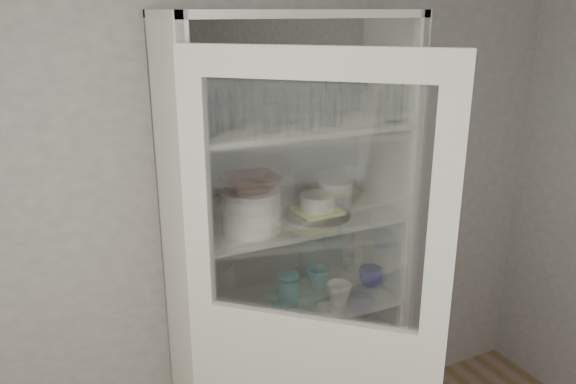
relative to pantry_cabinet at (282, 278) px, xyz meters
name	(u,v)px	position (x,y,z in m)	size (l,w,h in m)	color
wall_back	(225,199)	(-0.20, 0.16, 0.36)	(3.60, 0.02, 2.60)	gray
pantry_cabinet	(282,278)	(0.00, 0.00, 0.00)	(1.00, 0.45, 2.10)	silver
cupboard_door	(310,373)	(-0.17, -0.59, -0.07)	(0.70, 0.63, 2.00)	silver
tumbler_0	(199,120)	(-0.41, -0.20, 0.79)	(0.07, 0.07, 0.15)	silver
tumbler_1	(203,121)	(-0.39, -0.18, 0.79)	(0.07, 0.07, 0.13)	silver
tumbler_2	(305,110)	(0.01, -0.19, 0.79)	(0.07, 0.07, 0.15)	silver
tumbler_3	(271,116)	(-0.14, -0.20, 0.78)	(0.06, 0.06, 0.13)	silver
tumbler_4	(328,110)	(0.12, -0.17, 0.79)	(0.06, 0.06, 0.13)	silver
tumbler_5	(336,110)	(0.15, -0.18, 0.78)	(0.06, 0.06, 0.12)	silver
tumbler_6	(394,103)	(0.41, -0.21, 0.80)	(0.07, 0.07, 0.15)	silver
tumbler_7	(187,114)	(-0.41, -0.04, 0.79)	(0.07, 0.07, 0.14)	silver
tumbler_8	(237,111)	(-0.22, -0.07, 0.79)	(0.07, 0.07, 0.14)	silver
tumbler_9	(226,109)	(-0.26, -0.06, 0.80)	(0.08, 0.08, 0.16)	silver
tumbler_10	(274,106)	(-0.05, -0.05, 0.80)	(0.08, 0.08, 0.15)	silver
tumbler_11	(294,105)	(0.03, -0.05, 0.79)	(0.07, 0.07, 0.14)	silver
goblet_0	(181,108)	(-0.41, 0.04, 0.80)	(0.07, 0.07, 0.16)	silver
goblet_1	(238,100)	(-0.18, 0.03, 0.81)	(0.08, 0.08, 0.19)	silver
goblet_2	(333,94)	(0.26, 0.04, 0.81)	(0.08, 0.08, 0.18)	silver
goblet_3	(359,93)	(0.41, 0.06, 0.80)	(0.07, 0.07, 0.17)	silver
plate_stack_front	(252,219)	(-0.20, -0.15, 0.37)	(0.24, 0.24, 0.10)	white
plate_stack_back	(236,209)	(-0.20, 0.03, 0.36)	(0.20, 0.20, 0.07)	white
cream_bowl	(251,199)	(-0.20, -0.15, 0.45)	(0.23, 0.23, 0.07)	beige
terracotta_bowl	(251,183)	(-0.20, -0.15, 0.52)	(0.23, 0.23, 0.06)	#441C13
glass_platter	(317,214)	(0.12, -0.11, 0.33)	(0.29, 0.29, 0.02)	silver
yellow_trivet	(317,210)	(0.12, -0.11, 0.34)	(0.18, 0.18, 0.01)	yellow
white_ramekin	(318,202)	(0.12, -0.11, 0.38)	(0.15, 0.15, 0.07)	white
grey_bowl_stack	(336,194)	(0.24, -0.04, 0.38)	(0.14, 0.14, 0.12)	#B1B6B7
mug_blue	(370,277)	(0.41, -0.10, -0.03)	(0.11, 0.11, 0.09)	navy
mug_teal	(319,279)	(0.17, -0.03, -0.03)	(0.11, 0.11, 0.10)	teal
mug_white	(339,294)	(0.18, -0.20, -0.03)	(0.11, 0.11, 0.10)	white
teal_jar	(289,287)	(0.01, -0.06, -0.02)	(0.10, 0.10, 0.12)	teal
measuring_cups	(283,308)	(-0.07, -0.15, -0.06)	(0.10, 0.10, 0.04)	silver
white_canister	(198,304)	(-0.41, -0.04, -0.01)	(0.12, 0.12, 0.14)	white
tin_box	(326,364)	(0.19, -0.09, -0.45)	(0.18, 0.13, 0.05)	#B4B4B4
tumbler_12	(208,116)	(-0.35, -0.13, 0.79)	(0.07, 0.07, 0.14)	silver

